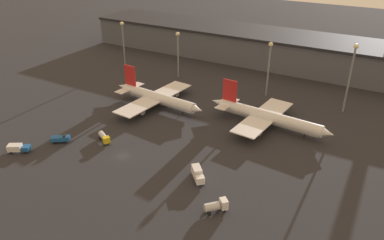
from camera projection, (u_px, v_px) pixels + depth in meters
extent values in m
plane|color=#26262B|center=(123.00, 156.00, 116.91)|extent=(600.00, 600.00, 0.00)
cube|color=#4C515B|center=(254.00, 47.00, 198.29)|extent=(187.51, 29.21, 14.45)
cube|color=black|center=(255.00, 32.00, 194.70)|extent=(187.51, 31.21, 1.20)
cylinder|color=silver|center=(158.00, 98.00, 147.40)|extent=(34.77, 7.15, 4.02)
cylinder|color=silver|center=(158.00, 99.00, 147.72)|extent=(32.99, 6.39, 3.41)
cone|color=silver|center=(197.00, 109.00, 137.95)|extent=(5.15, 4.24, 3.81)
cone|color=silver|center=(124.00, 87.00, 156.81)|extent=(6.31, 3.95, 3.41)
cube|color=red|center=(130.00, 75.00, 151.97)|extent=(5.63, 0.91, 8.40)
cube|color=silver|center=(130.00, 88.00, 154.90)|extent=(5.25, 13.99, 0.24)
cube|color=silver|center=(155.00, 98.00, 148.51)|extent=(12.26, 38.64, 0.36)
cylinder|color=gray|center=(173.00, 93.00, 156.34)|extent=(4.60, 2.60, 2.21)
cylinder|color=gray|center=(139.00, 111.00, 140.87)|extent=(4.60, 2.60, 2.21)
cylinder|color=black|center=(183.00, 112.00, 142.55)|extent=(0.50, 0.50, 1.81)
cylinder|color=black|center=(158.00, 102.00, 150.79)|extent=(0.50, 0.50, 1.81)
cylinder|color=black|center=(152.00, 105.00, 148.45)|extent=(0.50, 0.50, 1.81)
cylinder|color=silver|center=(269.00, 117.00, 132.28)|extent=(38.72, 7.63, 4.13)
cylinder|color=silver|center=(268.00, 119.00, 132.61)|extent=(36.75, 6.83, 3.51)
cone|color=silver|center=(327.00, 133.00, 121.80)|extent=(5.29, 4.36, 3.92)
cone|color=silver|center=(219.00, 102.00, 142.72)|extent=(6.49, 4.06, 3.51)
cube|color=red|center=(230.00, 90.00, 137.71)|extent=(5.79, 0.93, 8.25)
cube|color=silver|center=(227.00, 104.00, 140.66)|extent=(5.20, 12.22, 0.24)
cube|color=silver|center=(264.00, 117.00, 133.50)|extent=(12.06, 33.74, 0.36)
cylinder|color=gray|center=(277.00, 112.00, 140.27)|extent=(4.73, 2.68, 2.27)
cylinder|color=gray|center=(254.00, 131.00, 126.82)|extent=(4.73, 2.68, 2.27)
cylinder|color=black|center=(304.00, 135.00, 126.76)|extent=(0.50, 0.50, 1.86)
cylinder|color=black|center=(265.00, 121.00, 135.84)|extent=(0.50, 0.50, 1.86)
cylinder|color=black|center=(261.00, 125.00, 133.44)|extent=(0.50, 0.50, 1.86)
cube|color=gold|center=(106.00, 140.00, 122.18)|extent=(2.63, 2.70, 2.10)
cylinder|color=#B7B7BC|center=(103.00, 136.00, 124.90)|extent=(4.53, 3.62, 1.85)
cylinder|color=black|center=(109.00, 142.00, 123.35)|extent=(1.04, 0.88, 0.90)
cylinder|color=black|center=(104.00, 144.00, 122.64)|extent=(1.04, 0.88, 0.90)
cylinder|color=black|center=(104.00, 137.00, 126.60)|extent=(1.04, 0.88, 0.90)
cylinder|color=black|center=(100.00, 138.00, 125.89)|extent=(1.04, 0.88, 0.90)
cube|color=#195199|center=(60.00, 138.00, 123.65)|extent=(6.19, 5.36, 1.42)
cube|color=black|center=(64.00, 135.00, 123.27)|extent=(1.52, 1.73, 0.80)
cylinder|color=black|center=(67.00, 139.00, 125.04)|extent=(1.07, 1.00, 0.90)
cylinder|color=black|center=(66.00, 142.00, 123.49)|extent=(1.07, 1.00, 0.90)
cylinder|color=black|center=(56.00, 140.00, 124.70)|extent=(1.07, 1.00, 0.90)
cylinder|color=black|center=(54.00, 143.00, 123.16)|extent=(1.07, 1.00, 0.90)
cube|color=white|center=(224.00, 204.00, 93.61)|extent=(2.90, 2.88, 2.56)
cylinder|color=#B7B7BC|center=(212.00, 207.00, 92.90)|extent=(4.15, 4.22, 2.15)
cylinder|color=black|center=(221.00, 206.00, 95.02)|extent=(1.05, 1.06, 0.90)
cylinder|color=black|center=(224.00, 211.00, 93.50)|extent=(1.05, 1.06, 0.90)
cylinder|color=black|center=(207.00, 209.00, 94.03)|extent=(1.05, 1.06, 0.90)
cylinder|color=black|center=(209.00, 214.00, 92.50)|extent=(1.05, 1.06, 0.90)
cube|color=#195199|center=(27.00, 148.00, 118.24)|extent=(3.08, 3.26, 1.50)
cube|color=silver|center=(15.00, 148.00, 118.03)|extent=(4.91, 4.39, 2.01)
cylinder|color=black|center=(28.00, 149.00, 119.56)|extent=(1.09, 1.01, 0.88)
cylinder|color=black|center=(25.00, 152.00, 117.84)|extent=(1.09, 1.01, 0.88)
cylinder|color=black|center=(14.00, 149.00, 119.45)|extent=(1.09, 1.01, 0.88)
cylinder|color=black|center=(12.00, 153.00, 117.73)|extent=(1.09, 1.01, 0.88)
cube|color=white|center=(200.00, 180.00, 102.88)|extent=(3.10, 3.09, 2.07)
cube|color=silver|center=(197.00, 171.00, 105.87)|extent=(4.58, 4.65, 2.76)
cylinder|color=black|center=(203.00, 183.00, 103.83)|extent=(1.05, 1.06, 0.90)
cylinder|color=black|center=(197.00, 184.00, 103.47)|extent=(1.05, 1.06, 0.90)
cylinder|color=black|center=(199.00, 174.00, 107.56)|extent=(1.05, 1.06, 0.90)
cylinder|color=black|center=(193.00, 175.00, 107.20)|extent=(1.05, 1.06, 0.90)
cylinder|color=slate|center=(124.00, 46.00, 187.78)|extent=(0.70, 0.70, 21.14)
sphere|color=beige|center=(122.00, 24.00, 182.66)|extent=(1.80, 1.80, 1.80)
cylinder|color=slate|center=(178.00, 57.00, 173.77)|extent=(0.70, 0.70, 20.11)
sphere|color=beige|center=(178.00, 34.00, 168.88)|extent=(1.80, 1.80, 1.80)
cylinder|color=slate|center=(268.00, 71.00, 154.06)|extent=(0.70, 0.70, 21.51)
sphere|color=beige|center=(271.00, 44.00, 148.86)|extent=(1.80, 1.80, 1.80)
cylinder|color=slate|center=(349.00, 81.00, 139.34)|extent=(0.70, 0.70, 25.24)
sphere|color=beige|center=(356.00, 46.00, 133.28)|extent=(1.80, 1.80, 1.80)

